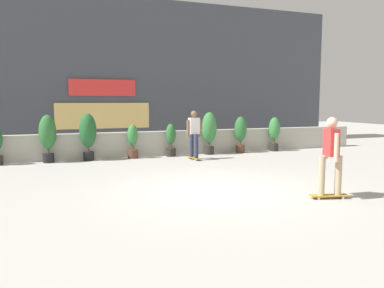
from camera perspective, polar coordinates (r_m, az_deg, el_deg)
The scene contains 12 objects.
ground_plane at distance 8.91m, azimuth 3.38°, elevation -6.76°, with size 48.00×48.00×0.00m, color #B2AFA8.
planter_wall at distance 14.46m, azimuth -6.21°, elevation 0.06°, with size 18.00×0.40×0.90m, color #B2ADA3.
building_backdrop at distance 18.32m, azimuth -9.44°, elevation 10.09°, with size 20.00×2.08×6.50m.
potted_plant_1 at distance 13.53m, azimuth -20.54°, elevation 1.29°, with size 0.55×0.55×1.58m.
potted_plant_2 at distance 13.59m, azimuth -15.11°, elevation 1.59°, with size 0.57×0.57×1.61m.
potted_plant_3 at distance 13.84m, azimuth -8.75°, elevation 0.53°, with size 0.37×0.37×1.20m.
potted_plant_4 at distance 14.19m, azimuth -3.14°, elevation 0.74°, with size 0.37×0.37×1.20m.
potted_plant_5 at distance 14.68m, azimuth 2.56°, elevation 2.12°, with size 0.56×0.56×1.60m.
potted_plant_6 at distance 15.26m, azimuth 7.18°, elevation 1.77°, with size 0.48×0.48×1.42m.
potted_plant_7 at distance 16.03m, azimuth 12.06°, elevation 1.76°, with size 0.45×0.45×1.37m.
skater_far_left at distance 13.31m, azimuth 0.30°, elevation 1.69°, with size 0.56×0.82×1.70m.
skater_mid_plaza at distance 8.43m, azimuth 19.82°, elevation -1.37°, with size 0.82×0.54×1.70m.
Camera 1 is at (-3.50, -7.94, 2.01)m, focal length 36.10 mm.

